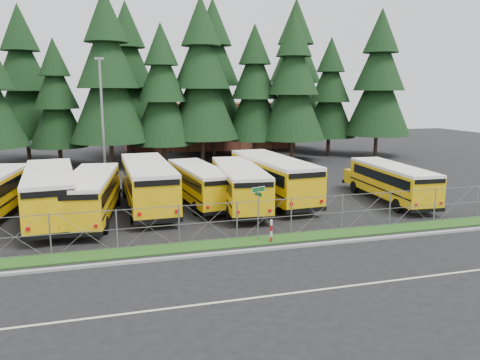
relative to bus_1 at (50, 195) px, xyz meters
name	(u,v)px	position (x,y,z in m)	size (l,w,h in m)	color
ground	(250,232)	(10.63, -5.50, -1.53)	(120.00, 120.00, 0.00)	black
curb	(269,249)	(10.63, -8.60, -1.47)	(50.00, 0.25, 0.12)	gray
grass_verge	(260,241)	(10.63, -7.20, -1.50)	(50.00, 1.40, 0.06)	#1D4012
road_lane_line	(311,291)	(10.63, -13.50, -1.52)	(50.00, 0.12, 0.01)	beige
chainlink_fence	(256,219)	(10.63, -6.50, -0.53)	(44.00, 0.10, 2.00)	gray
brick_building	(206,125)	(16.63, 34.50, 1.47)	(22.00, 10.00, 6.00)	brown
bus_1	(50,195)	(0.00, 0.00, 0.00)	(2.75, 11.66, 3.06)	#D99A06
bus_2	(92,197)	(2.35, -0.51, -0.14)	(2.50, 10.61, 2.78)	#D99A06
bus_3	(147,185)	(5.75, 1.32, 0.01)	(2.77, 11.73, 3.08)	#D99A06
bus_4	(198,185)	(9.17, 1.64, -0.22)	(2.35, 9.95, 2.61)	#D99A06
bus_5	(238,186)	(11.53, 0.00, -0.13)	(2.53, 10.70, 2.81)	#D99A06
bus_6	(271,179)	(14.23, 1.30, 0.00)	(2.76, 11.68, 3.06)	#D99A06
bus_east	(390,183)	(22.03, -1.28, -0.23)	(2.33, 9.87, 2.59)	#D99A06
street_sign	(258,202)	(10.59, -7.08, 0.51)	(0.79, 0.52, 2.81)	gray
striped_bollard	(271,231)	(11.12, -7.58, -0.93)	(0.11, 0.11, 1.20)	#B20C0C
light_standard	(102,117)	(3.12, 10.13, 3.97)	(0.70, 0.35, 10.14)	gray
conifer_2	(57,102)	(-1.38, 22.55, 4.90)	(5.82, 5.82, 12.87)	black
conifer_3	(108,80)	(3.76, 19.91, 7.15)	(7.85, 7.85, 17.36)	black
conifer_4	(162,95)	(9.03, 19.98, 5.67)	(6.51, 6.51, 14.39)	black
conifer_5	(202,81)	(13.28, 20.58, 7.12)	(7.82, 7.82, 17.30)	black
conifer_6	(255,92)	(19.41, 21.44, 5.90)	(6.72, 6.72, 14.86)	black
conifer_7	(293,87)	(23.05, 19.10, 6.43)	(7.20, 7.20, 15.92)	black
conifer_8	(330,96)	(29.52, 23.20, 5.45)	(6.31, 6.31, 13.96)	black
conifer_9	(379,84)	(34.06, 19.89, 6.92)	(7.64, 7.64, 16.89)	black
conifer_10	(23,83)	(-5.14, 27.56, 6.87)	(7.60, 7.60, 16.80)	black
conifer_11	(128,80)	(6.03, 27.69, 7.31)	(7.99, 7.99, 17.67)	black
conifer_12	(213,78)	(15.83, 26.30, 7.56)	(8.22, 8.22, 18.18)	black
conifer_13	(295,76)	(27.11, 28.45, 8.02)	(8.64, 8.64, 19.10)	black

